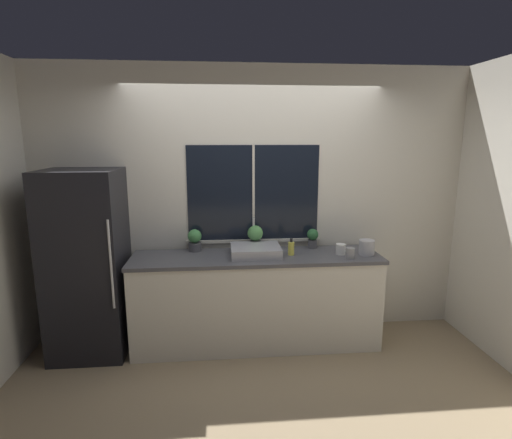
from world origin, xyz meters
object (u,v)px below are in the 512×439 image
object	(u,v)px
potted_plant_left	(195,240)
soap_bottle	(291,248)
mug_white	(341,249)
kettle	(367,247)
sink	(256,250)
mug_grey	(350,253)
refrigerator	(88,263)
potted_plant_center	(255,236)
potted_plant_right	(313,238)

from	to	relation	value
potted_plant_left	soap_bottle	distance (m)	0.95
mug_white	kettle	bearing A→B (deg)	-7.36
sink	potted_plant_left	size ratio (longest dim) A/B	2.14
soap_bottle	mug_grey	xyz separation A→B (m)	(0.52, -0.17, -0.02)
sink	mug_grey	xyz separation A→B (m)	(0.86, -0.19, 0.01)
soap_bottle	refrigerator	bearing A→B (deg)	178.62
potted_plant_center	potted_plant_left	bearing A→B (deg)	180.00
soap_bottle	sink	bearing A→B (deg)	176.36
refrigerator	mug_grey	xyz separation A→B (m)	(2.42, -0.22, 0.09)
potted_plant_left	potted_plant_center	distance (m)	0.60
mug_white	refrigerator	bearing A→B (deg)	178.35
potted_plant_center	kettle	size ratio (longest dim) A/B	1.54
potted_plant_center	potted_plant_right	distance (m)	0.58
refrigerator	sink	bearing A→B (deg)	-0.89
sink	potted_plant_left	bearing A→B (deg)	161.09
sink	soap_bottle	size ratio (longest dim) A/B	2.88
potted_plant_right	mug_white	size ratio (longest dim) A/B	1.96
sink	mug_grey	world-z (taller)	sink
soap_bottle	mug_grey	distance (m)	0.55
potted_plant_center	soap_bottle	distance (m)	0.40
soap_bottle	mug_grey	size ratio (longest dim) A/B	1.56
potted_plant_left	sink	bearing A→B (deg)	-18.91
potted_plant_left	potted_plant_center	xyz separation A→B (m)	(0.60, -0.00, 0.02)
refrigerator	soap_bottle	xyz separation A→B (m)	(1.90, -0.05, 0.11)
refrigerator	kettle	distance (m)	2.63
refrigerator	potted_plant_center	distance (m)	1.59
refrigerator	kettle	size ratio (longest dim) A/B	10.94
mug_grey	kettle	size ratio (longest dim) A/B	0.66
potted_plant_right	sink	bearing A→B (deg)	-161.52
potted_plant_left	kettle	bearing A→B (deg)	-9.52
kettle	sink	bearing A→B (deg)	175.91
mug_grey	kettle	world-z (taller)	kettle
kettle	refrigerator	bearing A→B (deg)	177.81
potted_plant_center	refrigerator	bearing A→B (deg)	-173.64
potted_plant_center	mug_grey	size ratio (longest dim) A/B	2.36
potted_plant_center	mug_white	world-z (taller)	potted_plant_center
sink	potted_plant_center	size ratio (longest dim) A/B	1.91
kettle	soap_bottle	bearing A→B (deg)	175.70
potted_plant_center	mug_white	distance (m)	0.84
potted_plant_left	kettle	distance (m)	1.67
soap_bottle	mug_white	distance (m)	0.48
refrigerator	kettle	world-z (taller)	refrigerator
potted_plant_center	soap_bottle	xyz separation A→B (m)	(0.32, -0.22, -0.07)
sink	soap_bottle	distance (m)	0.34
sink	potted_plant_left	distance (m)	0.62
sink	potted_plant_left	xyz separation A→B (m)	(-0.58, 0.20, 0.07)
mug_white	kettle	world-z (taller)	kettle
mug_white	kettle	distance (m)	0.25
refrigerator	potted_plant_right	xyz separation A→B (m)	(2.16, 0.18, 0.15)
soap_bottle	potted_plant_center	bearing A→B (deg)	145.70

